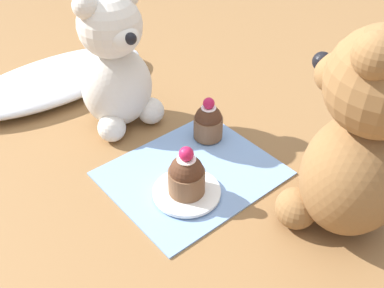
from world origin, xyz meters
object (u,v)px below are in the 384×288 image
Objects in this scene: cupcake_near_cream_bear at (208,122)px; teddy_bear_tan at (360,141)px; cupcake_near_tan_bear at (187,175)px; saucer_plate at (187,192)px; teddy_bear_cream at (116,66)px.

teddy_bear_tan is at bearing -85.32° from cupcake_near_cream_bear.
cupcake_near_tan_bear is at bearing -59.96° from teddy_bear_tan.
teddy_bear_tan reaches higher than saucer_plate.
teddy_bear_cream is at bearing 121.36° from cupcake_near_cream_bear.
teddy_bear_cream reaches higher than cupcake_near_cream_bear.
saucer_plate is at bearing 0.00° from cupcake_near_tan_bear.
cupcake_near_tan_bear reaches higher than cupcake_near_cream_bear.
saucer_plate is (-0.03, -0.20, -0.09)m from teddy_bear_cream.
cupcake_near_tan_bear is (-0.03, -0.20, -0.06)m from teddy_bear_cream.
saucer_plate is 1.25× the size of cupcake_near_tan_bear.
teddy_bear_tan is 0.22m from cupcake_near_tan_bear.
teddy_bear_cream is 2.41× the size of saucer_plate.
cupcake_near_cream_bear is 0.13m from cupcake_near_tan_bear.
teddy_bear_cream is at bearing -83.73° from teddy_bear_tan.
saucer_plate is (-0.11, -0.08, -0.02)m from cupcake_near_cream_bear.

